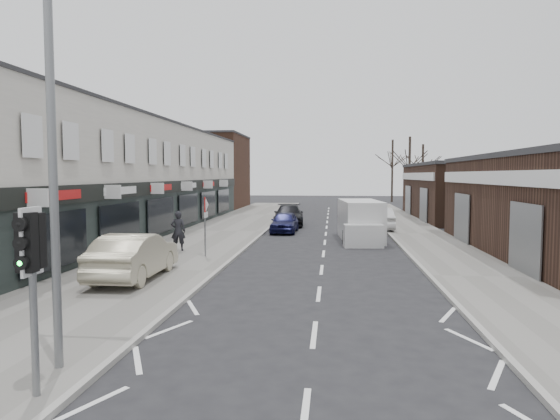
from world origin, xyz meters
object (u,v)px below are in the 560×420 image
(parked_car_left_b, at_px, (289,215))
(parked_car_right_a, at_px, (378,219))
(parked_car_left_a, at_px, (284,222))
(street_lamp, at_px, (61,126))
(warning_sign, at_px, (206,210))
(parked_car_right_b, at_px, (369,210))
(traffic_light, at_px, (31,257))
(parked_car_right_c, at_px, (362,206))
(white_van, at_px, (361,222))
(sedan_on_pavement, at_px, (134,256))
(pedestrian, at_px, (178,231))

(parked_car_left_b, bearing_deg, parked_car_right_a, -26.17)
(parked_car_left_a, bearing_deg, parked_car_right_a, 19.35)
(street_lamp, xyz_separation_m, parked_car_right_a, (7.98, 25.28, -3.86))
(warning_sign, distance_m, parked_car_right_b, 23.56)
(traffic_light, distance_m, parked_car_right_c, 43.31)
(traffic_light, height_order, parked_car_right_b, traffic_light)
(white_van, distance_m, parked_car_right_b, 14.94)
(sedan_on_pavement, bearing_deg, parked_car_right_a, -120.48)
(traffic_light, height_order, street_lamp, street_lamp)
(pedestrian, bearing_deg, traffic_light, 90.84)
(white_van, xyz_separation_m, parked_car_left_a, (-4.68, 3.49, -0.40))
(pedestrian, xyz_separation_m, parked_car_left_a, (4.23, 8.99, -0.40))
(parked_car_right_b, bearing_deg, pedestrian, 60.21)
(parked_car_right_a, relative_size, parked_car_right_c, 1.10)
(street_lamp, relative_size, parked_car_right_b, 1.91)
(sedan_on_pavement, bearing_deg, street_lamp, 102.96)
(parked_car_right_b, bearing_deg, white_van, 81.51)
(parked_car_left_a, relative_size, parked_car_right_c, 0.94)
(parked_car_left_a, bearing_deg, street_lamp, -93.16)
(traffic_light, relative_size, parked_car_right_b, 0.74)
(warning_sign, height_order, parked_car_right_c, warning_sign)
(parked_car_right_a, bearing_deg, white_van, 71.84)
(sedan_on_pavement, bearing_deg, traffic_light, 101.94)
(parked_car_right_c, bearing_deg, parked_car_left_a, 76.60)
(warning_sign, height_order, parked_car_left_a, warning_sign)
(street_lamp, bearing_deg, traffic_light, -84.12)
(traffic_light, height_order, pedestrian, traffic_light)
(white_van, distance_m, parked_car_left_a, 5.85)
(sedan_on_pavement, height_order, parked_car_left_b, sedan_on_pavement)
(traffic_light, distance_m, parked_car_right_a, 27.68)
(traffic_light, xyz_separation_m, sedan_on_pavement, (-2.06, 9.12, -1.50))
(white_van, bearing_deg, warning_sign, -141.11)
(white_van, distance_m, parked_car_right_c, 21.60)
(parked_car_left_a, xyz_separation_m, parked_car_right_b, (6.18, 11.37, 0.04))
(parked_car_right_a, bearing_deg, sedan_on_pavement, 57.01)
(street_lamp, relative_size, pedestrian, 4.22)
(traffic_light, height_order, sedan_on_pavement, traffic_light)
(traffic_light, relative_size, white_van, 0.52)
(sedan_on_pavement, relative_size, parked_car_left_b, 0.93)
(white_van, relative_size, pedestrian, 3.17)
(parked_car_left_b, bearing_deg, parked_car_right_b, 43.27)
(warning_sign, relative_size, parked_car_right_a, 0.58)
(pedestrian, bearing_deg, parked_car_right_c, -119.09)
(parked_car_left_a, relative_size, parked_car_left_b, 0.76)
(parked_car_left_b, distance_m, parked_car_right_a, 6.75)
(pedestrian, bearing_deg, warning_sign, 131.04)
(traffic_light, distance_m, parked_car_left_a, 24.62)
(parked_car_left_a, bearing_deg, parked_car_right_b, 62.88)
(parked_car_right_b, bearing_deg, parked_car_left_a, 58.77)
(parked_car_right_c, bearing_deg, traffic_light, 84.73)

